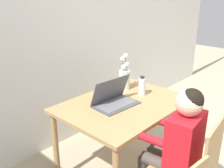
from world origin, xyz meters
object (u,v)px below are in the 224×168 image
Objects in this scene: flower_vase at (124,77)px; water_bottle at (142,86)px; laptop at (114,98)px; person_seated at (178,139)px.

water_bottle is at bearing -91.23° from flower_vase.
laptop is 0.33m from water_bottle.
laptop reaches higher than water_bottle.
water_bottle is (0.38, 0.59, 0.13)m from person_seated.
flower_vase is 0.22m from water_bottle.
flower_vase is (0.38, 0.81, 0.17)m from person_seated.
flower_vase reaches higher than person_seated.
person_seated is 2.66× the size of laptop.
water_bottle is (0.33, -0.05, 0.03)m from laptop.
person_seated is 5.80× the size of water_bottle.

